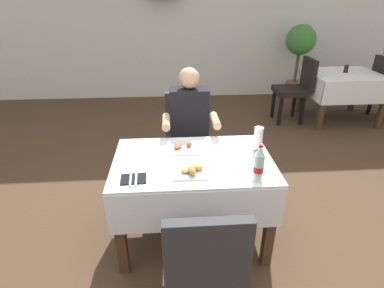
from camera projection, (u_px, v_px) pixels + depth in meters
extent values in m
plane|color=#473323|center=(202.00, 234.00, 2.62)|extent=(11.00, 11.00, 0.00)
cube|color=silver|center=(182.00, 11.00, 5.33)|extent=(11.00, 0.12, 3.04)
cube|color=white|center=(193.00, 161.00, 2.28)|extent=(1.18, 0.77, 0.02)
cube|color=white|center=(197.00, 212.00, 2.02)|extent=(1.18, 0.02, 0.32)
cube|color=white|center=(190.00, 156.00, 2.69)|extent=(1.18, 0.02, 0.32)
cube|color=white|center=(116.00, 183.00, 2.32)|extent=(0.02, 0.77, 0.32)
cube|color=white|center=(267.00, 177.00, 2.39)|extent=(0.02, 0.77, 0.32)
cube|color=#472D1E|center=(120.00, 233.00, 2.13)|extent=(0.07, 0.07, 0.72)
cube|color=#472D1E|center=(270.00, 226.00, 2.19)|extent=(0.07, 0.07, 0.72)
cube|color=#472D1E|center=(130.00, 181.00, 2.70)|extent=(0.07, 0.07, 0.72)
cube|color=#472D1E|center=(249.00, 176.00, 2.77)|extent=(0.07, 0.07, 0.72)
cube|color=#2D2D33|center=(188.00, 147.00, 3.00)|extent=(0.44, 0.44, 0.08)
cube|color=#2D2D33|center=(186.00, 113.00, 3.10)|extent=(0.42, 0.06, 0.44)
cube|color=black|center=(171.00, 180.00, 2.95)|extent=(0.04, 0.04, 0.45)
cube|color=black|center=(206.00, 179.00, 2.98)|extent=(0.04, 0.04, 0.45)
cube|color=black|center=(171.00, 162.00, 3.26)|extent=(0.04, 0.04, 0.45)
cube|color=black|center=(203.00, 161.00, 3.28)|extent=(0.04, 0.04, 0.45)
cube|color=#2D2D33|center=(201.00, 256.00, 1.78)|extent=(0.44, 0.44, 0.08)
cube|color=#2D2D33|center=(207.00, 257.00, 1.44)|extent=(0.42, 0.06, 0.44)
cube|color=black|center=(224.00, 263.00, 2.06)|extent=(0.04, 0.04, 0.45)
cube|color=black|center=(173.00, 266.00, 2.04)|extent=(0.04, 0.04, 0.45)
cylinder|color=#282D42|center=(183.00, 182.00, 2.93)|extent=(0.10, 0.10, 0.45)
cylinder|color=#282D42|center=(199.00, 181.00, 2.94)|extent=(0.10, 0.10, 0.45)
cube|color=#282D42|center=(190.00, 147.00, 2.95)|extent=(0.34, 0.36, 0.12)
cube|color=black|center=(189.00, 114.00, 2.88)|extent=(0.36, 0.20, 0.50)
sphere|color=tan|center=(189.00, 78.00, 2.73)|extent=(0.19, 0.19, 0.19)
cylinder|color=tan|center=(166.00, 122.00, 2.65)|extent=(0.07, 0.26, 0.07)
cylinder|color=tan|center=(215.00, 121.00, 2.68)|extent=(0.07, 0.26, 0.07)
cube|color=white|center=(190.00, 171.00, 2.12)|extent=(0.23, 0.23, 0.01)
ellipsoid|color=#B77A38|center=(192.00, 171.00, 2.07)|extent=(0.07, 0.10, 0.05)
ellipsoid|color=gold|center=(186.00, 170.00, 2.10)|extent=(0.09, 0.10, 0.03)
ellipsoid|color=gold|center=(198.00, 167.00, 2.12)|extent=(0.08, 0.08, 0.04)
cube|color=white|center=(184.00, 148.00, 2.42)|extent=(0.23, 0.23, 0.01)
ellipsoid|color=#99602D|center=(189.00, 144.00, 2.43)|extent=(0.06, 0.07, 0.04)
ellipsoid|color=#C14C33|center=(178.00, 146.00, 2.41)|extent=(0.08, 0.11, 0.03)
cylinder|color=white|center=(257.00, 151.00, 2.39)|extent=(0.07, 0.07, 0.01)
cylinder|color=white|center=(257.00, 149.00, 2.39)|extent=(0.02, 0.02, 0.03)
cylinder|color=white|center=(258.00, 137.00, 2.34)|extent=(0.07, 0.07, 0.16)
cylinder|color=black|center=(257.00, 143.00, 2.36)|extent=(0.06, 0.06, 0.06)
cylinder|color=silver|center=(259.00, 168.00, 1.99)|extent=(0.07, 0.07, 0.19)
cylinder|color=red|center=(258.00, 169.00, 1.99)|extent=(0.07, 0.07, 0.04)
cone|color=silver|center=(261.00, 151.00, 1.93)|extent=(0.06, 0.06, 0.05)
cylinder|color=red|center=(261.00, 146.00, 1.91)|extent=(0.03, 0.03, 0.02)
cube|color=black|center=(133.00, 179.00, 2.04)|extent=(0.18, 0.14, 0.01)
cube|color=silver|center=(131.00, 178.00, 2.03)|extent=(0.02, 0.19, 0.01)
cube|color=silver|center=(136.00, 178.00, 2.04)|extent=(0.02, 0.19, 0.01)
cube|color=white|center=(345.00, 74.00, 4.58)|extent=(1.04, 0.88, 0.02)
cube|color=white|center=(358.00, 94.00, 4.28)|extent=(1.04, 0.02, 0.32)
cube|color=white|center=(329.00, 78.00, 5.04)|extent=(1.04, 0.02, 0.32)
cube|color=white|center=(310.00, 86.00, 4.63)|extent=(0.02, 0.88, 0.32)
cube|color=white|center=(375.00, 84.00, 4.69)|extent=(0.02, 0.88, 0.32)
cube|color=#472D1E|center=(322.00, 107.00, 4.39)|extent=(0.07, 0.07, 0.72)
cube|color=#472D1E|center=(383.00, 105.00, 4.44)|extent=(0.07, 0.07, 0.72)
cube|color=#472D1E|center=(302.00, 91.00, 5.06)|extent=(0.07, 0.07, 0.72)
cube|color=#472D1E|center=(355.00, 90.00, 5.12)|extent=(0.07, 0.07, 0.72)
cube|color=black|center=(290.00, 91.00, 4.64)|extent=(0.44, 0.44, 0.08)
cube|color=black|center=(309.00, 73.00, 4.54)|extent=(0.06, 0.42, 0.44)
cube|color=black|center=(273.00, 104.00, 4.90)|extent=(0.04, 0.04, 0.45)
cube|color=black|center=(280.00, 111.00, 4.60)|extent=(0.04, 0.04, 0.45)
cube|color=black|center=(294.00, 103.00, 4.92)|extent=(0.04, 0.04, 0.45)
cube|color=black|center=(302.00, 111.00, 4.62)|extent=(0.04, 0.04, 0.45)
cube|color=black|center=(382.00, 72.00, 4.61)|extent=(0.06, 0.42, 0.44)
cube|color=black|center=(384.00, 109.00, 4.70)|extent=(0.04, 0.04, 0.45)
cube|color=black|center=(371.00, 101.00, 5.01)|extent=(0.04, 0.04, 0.45)
cylinder|color=black|center=(346.00, 69.00, 4.60)|extent=(0.06, 0.06, 0.11)
cylinder|color=brown|center=(293.00, 91.00, 5.63)|extent=(0.30, 0.30, 0.37)
cylinder|color=brown|center=(297.00, 67.00, 5.43)|extent=(0.05, 0.05, 0.53)
sphere|color=#387533|center=(301.00, 40.00, 5.22)|extent=(0.50, 0.50, 0.50)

